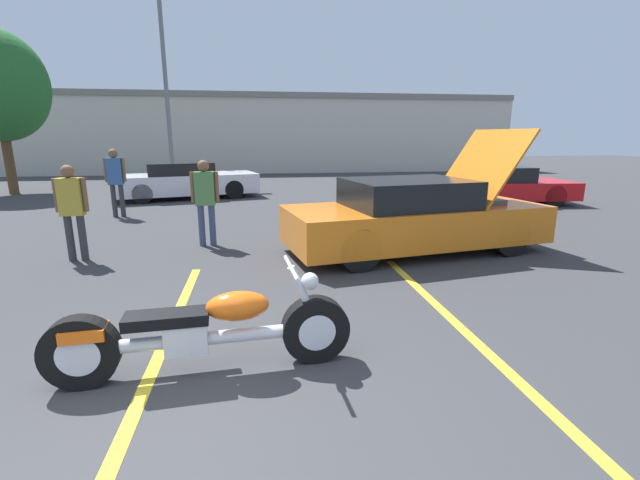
% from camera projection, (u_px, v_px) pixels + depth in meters
% --- Properties ---
extents(ground_plane, '(80.00, 80.00, 0.00)m').
position_uv_depth(ground_plane, '(135.00, 461.00, 2.79)').
color(ground_plane, '#38383A').
extents(parking_stripe_middle, '(0.12, 5.46, 0.01)m').
position_uv_depth(parking_stripe_middle, '(160.00, 354.00, 4.14)').
color(parking_stripe_middle, yellow).
rests_on(parking_stripe_middle, ground).
extents(parking_stripe_back, '(0.12, 5.46, 0.01)m').
position_uv_depth(parking_stripe_back, '(466.00, 333.00, 4.60)').
color(parking_stripe_back, yellow).
rests_on(parking_stripe_back, ground).
extents(far_building, '(32.00, 4.20, 4.40)m').
position_uv_depth(far_building, '(240.00, 131.00, 25.26)').
color(far_building, beige).
rests_on(far_building, ground).
extents(light_pole, '(1.21, 0.28, 7.97)m').
position_uv_depth(light_pole, '(167.00, 80.00, 18.22)').
color(light_pole, slate).
rests_on(light_pole, ground).
extents(motorcycle, '(2.63, 0.70, 0.95)m').
position_uv_depth(motorcycle, '(204.00, 332.00, 3.75)').
color(motorcycle, black).
rests_on(motorcycle, ground).
extents(show_car_hood_open, '(4.88, 2.56, 2.19)m').
position_uv_depth(show_car_hood_open, '(416.00, 217.00, 7.72)').
color(show_car_hood_open, orange).
rests_on(show_car_hood_open, ground).
extents(parked_car_left_row, '(4.92, 2.88, 1.21)m').
position_uv_depth(parked_car_left_row, '(186.00, 181.00, 14.49)').
color(parked_car_left_row, silver).
rests_on(parked_car_left_row, ground).
extents(parked_car_right_row, '(4.57, 2.39, 1.15)m').
position_uv_depth(parked_car_right_row, '(496.00, 185.00, 13.41)').
color(parked_car_right_row, red).
rests_on(parked_car_right_row, ground).
extents(spectator_near_motorcycle, '(0.52, 0.21, 1.61)m').
position_uv_depth(spectator_near_motorcycle, '(72.00, 205.00, 7.07)').
color(spectator_near_motorcycle, '#333338').
rests_on(spectator_near_motorcycle, ground).
extents(spectator_by_show_car, '(0.52, 0.21, 1.63)m').
position_uv_depth(spectator_by_show_car, '(205.00, 196.00, 8.05)').
color(spectator_by_show_car, '#38476B').
rests_on(spectator_by_show_car, ground).
extents(spectator_midground, '(0.52, 0.23, 1.75)m').
position_uv_depth(spectator_midground, '(115.00, 177.00, 10.95)').
color(spectator_midground, '#333338').
rests_on(spectator_midground, ground).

